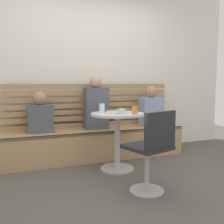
{
  "coord_description": "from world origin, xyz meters",
  "views": [
    {
      "loc": [
        -1.16,
        -2.45,
        1.12
      ],
      "look_at": [
        0.05,
        0.66,
        0.75
      ],
      "focal_mm": 41.82,
      "sensor_mm": 36.0,
      "label": 1
    }
  ],
  "objects_px": {
    "booth_bench": "(96,144)",
    "white_chair": "(152,149)",
    "cafe_table": "(117,130)",
    "cup_tumbler_orange": "(135,110)",
    "cup_glass_tall": "(102,108)",
    "phone_on_table": "(103,111)",
    "person_adult": "(96,105)",
    "cup_glass_short": "(122,112)",
    "person_child_left": "(151,108)",
    "cup_espresso_small": "(118,112)",
    "person_child_middle": "(40,115)"
  },
  "relations": [
    {
      "from": "white_chair",
      "to": "person_child_left",
      "type": "xyz_separation_m",
      "value": [
        0.78,
        1.39,
        0.26
      ]
    },
    {
      "from": "cup_espresso_small",
      "to": "booth_bench",
      "type": "bearing_deg",
      "value": 93.85
    },
    {
      "from": "cafe_table",
      "to": "cup_espresso_small",
      "type": "distance_m",
      "value": 0.29
    },
    {
      "from": "cafe_table",
      "to": "cup_espresso_small",
      "type": "relative_size",
      "value": 13.21
    },
    {
      "from": "cup_glass_short",
      "to": "white_chair",
      "type": "bearing_deg",
      "value": -83.67
    },
    {
      "from": "cafe_table",
      "to": "cup_glass_short",
      "type": "distance_m",
      "value": 0.34
    },
    {
      "from": "cup_tumbler_orange",
      "to": "cup_glass_tall",
      "type": "distance_m",
      "value": 0.44
    },
    {
      "from": "person_child_left",
      "to": "person_child_middle",
      "type": "distance_m",
      "value": 1.71
    },
    {
      "from": "person_child_middle",
      "to": "cup_glass_short",
      "type": "bearing_deg",
      "value": -44.23
    },
    {
      "from": "cafe_table",
      "to": "cup_glass_tall",
      "type": "relative_size",
      "value": 6.17
    },
    {
      "from": "person_child_left",
      "to": "cup_espresso_small",
      "type": "relative_size",
      "value": 11.37
    },
    {
      "from": "phone_on_table",
      "to": "booth_bench",
      "type": "bearing_deg",
      "value": -87.45
    },
    {
      "from": "white_chair",
      "to": "cup_glass_tall",
      "type": "relative_size",
      "value": 7.08
    },
    {
      "from": "cafe_table",
      "to": "person_child_left",
      "type": "distance_m",
      "value": 1.02
    },
    {
      "from": "person_child_middle",
      "to": "cup_glass_tall",
      "type": "distance_m",
      "value": 0.9
    },
    {
      "from": "white_chair",
      "to": "person_child_middle",
      "type": "relative_size",
      "value": 1.5
    },
    {
      "from": "person_adult",
      "to": "cup_tumbler_orange",
      "type": "distance_m",
      "value": 0.85
    },
    {
      "from": "cup_glass_short",
      "to": "person_adult",
      "type": "bearing_deg",
      "value": 93.98
    },
    {
      "from": "cup_espresso_small",
      "to": "person_child_left",
      "type": "bearing_deg",
      "value": 39.16
    },
    {
      "from": "cup_tumbler_orange",
      "to": "person_child_left",
      "type": "bearing_deg",
      "value": 49.06
    },
    {
      "from": "booth_bench",
      "to": "white_chair",
      "type": "xyz_separation_m",
      "value": [
        0.14,
        -1.41,
        0.24
      ]
    },
    {
      "from": "person_child_middle",
      "to": "phone_on_table",
      "type": "xyz_separation_m",
      "value": [
        0.77,
        -0.41,
        0.06
      ]
    },
    {
      "from": "person_adult",
      "to": "booth_bench",
      "type": "bearing_deg",
      "value": -119.26
    },
    {
      "from": "cafe_table",
      "to": "cup_glass_tall",
      "type": "xyz_separation_m",
      "value": [
        -0.17,
        0.11,
        0.28
      ]
    },
    {
      "from": "cafe_table",
      "to": "person_child_left",
      "type": "bearing_deg",
      "value": 35.09
    },
    {
      "from": "person_child_middle",
      "to": "white_chair",
      "type": "bearing_deg",
      "value": -57.1
    },
    {
      "from": "white_chair",
      "to": "cup_glass_short",
      "type": "xyz_separation_m",
      "value": [
        -0.07,
        0.6,
        0.32
      ]
    },
    {
      "from": "person_adult",
      "to": "cup_glass_tall",
      "type": "xyz_separation_m",
      "value": [
        -0.09,
        -0.52,
        0.0
      ]
    },
    {
      "from": "booth_bench",
      "to": "cup_glass_tall",
      "type": "xyz_separation_m",
      "value": [
        -0.07,
        -0.49,
        0.58
      ]
    },
    {
      "from": "booth_bench",
      "to": "person_child_left",
      "type": "distance_m",
      "value": 1.05
    },
    {
      "from": "white_chair",
      "to": "cup_glass_tall",
      "type": "distance_m",
      "value": 1.0
    },
    {
      "from": "cup_tumbler_orange",
      "to": "cafe_table",
      "type": "bearing_deg",
      "value": 128.73
    },
    {
      "from": "cup_espresso_small",
      "to": "phone_on_table",
      "type": "distance_m",
      "value": 0.36
    },
    {
      "from": "booth_bench",
      "to": "cup_glass_tall",
      "type": "bearing_deg",
      "value": -98.26
    },
    {
      "from": "booth_bench",
      "to": "cup_espresso_small",
      "type": "distance_m",
      "value": 0.91
    },
    {
      "from": "person_child_middle",
      "to": "cup_tumbler_orange",
      "type": "relative_size",
      "value": 5.67
    },
    {
      "from": "cup_espresso_small",
      "to": "cup_glass_short",
      "type": "height_order",
      "value": "cup_glass_short"
    },
    {
      "from": "white_chair",
      "to": "cafe_table",
      "type": "bearing_deg",
      "value": 92.91
    },
    {
      "from": "booth_bench",
      "to": "cup_glass_short",
      "type": "xyz_separation_m",
      "value": [
        0.08,
        -0.81,
        0.56
      ]
    },
    {
      "from": "cafe_table",
      "to": "person_child_left",
      "type": "height_order",
      "value": "person_child_left"
    },
    {
      "from": "cafe_table",
      "to": "cup_tumbler_orange",
      "type": "relative_size",
      "value": 7.4
    },
    {
      "from": "white_chair",
      "to": "cup_tumbler_orange",
      "type": "relative_size",
      "value": 8.5
    },
    {
      "from": "booth_bench",
      "to": "phone_on_table",
      "type": "distance_m",
      "value": 0.64
    },
    {
      "from": "booth_bench",
      "to": "cup_glass_short",
      "type": "bearing_deg",
      "value": -84.7
    },
    {
      "from": "person_child_left",
      "to": "cup_glass_tall",
      "type": "bearing_deg",
      "value": -154.66
    },
    {
      "from": "cup_tumbler_orange",
      "to": "phone_on_table",
      "type": "xyz_separation_m",
      "value": [
        -0.28,
        0.41,
        -0.05
      ]
    },
    {
      "from": "white_chair",
      "to": "cup_glass_tall",
      "type": "bearing_deg",
      "value": 103.04
    },
    {
      "from": "booth_bench",
      "to": "person_adult",
      "type": "distance_m",
      "value": 0.58
    },
    {
      "from": "booth_bench",
      "to": "person_adult",
      "type": "relative_size",
      "value": 3.39
    },
    {
      "from": "cup_glass_tall",
      "to": "cup_tumbler_orange",
      "type": "bearing_deg",
      "value": -42.5
    }
  ]
}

